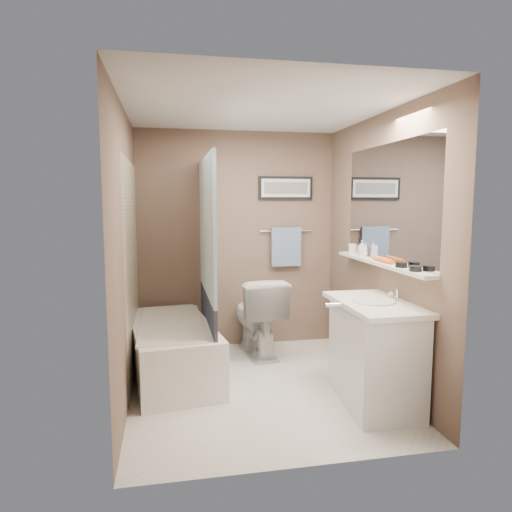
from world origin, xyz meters
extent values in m
plane|color=silver|center=(0.00, 0.00, 0.00)|extent=(2.50, 2.50, 0.00)
cube|color=silver|center=(0.00, 0.00, 2.38)|extent=(2.20, 2.50, 0.04)
cube|color=brown|center=(0.00, 1.23, 1.20)|extent=(2.20, 0.04, 2.40)
cube|color=brown|center=(0.00, -1.23, 1.20)|extent=(2.20, 0.04, 2.40)
cube|color=brown|center=(-1.08, 0.00, 1.20)|extent=(0.04, 2.50, 2.40)
cube|color=brown|center=(1.08, 0.00, 1.20)|extent=(0.04, 2.50, 2.40)
cube|color=#C6B796|center=(-1.09, 0.50, 1.00)|extent=(0.02, 1.55, 2.00)
cylinder|color=silver|center=(-0.40, 0.50, 2.05)|extent=(0.02, 1.55, 0.02)
cube|color=white|center=(-0.40, 0.50, 1.40)|extent=(0.03, 1.45, 1.28)
cube|color=#262C47|center=(-0.40, 0.50, 0.58)|extent=(0.03, 1.45, 0.36)
cube|color=silver|center=(1.09, -0.15, 1.62)|extent=(0.02, 1.60, 1.00)
cube|color=silver|center=(1.04, -0.15, 1.10)|extent=(0.12, 1.60, 0.03)
cylinder|color=silver|center=(0.55, 1.22, 1.30)|extent=(0.60, 0.02, 0.02)
cube|color=#9ABAE0|center=(0.55, 1.20, 1.12)|extent=(0.34, 0.05, 0.44)
cube|color=black|center=(0.55, 1.23, 1.78)|extent=(0.62, 0.02, 0.26)
cube|color=white|center=(0.55, 1.22, 1.78)|extent=(0.56, 0.00, 0.20)
cube|color=#595959|center=(0.55, 1.22, 1.78)|extent=(0.50, 0.00, 0.13)
cube|color=silver|center=(0.55, -1.24, 1.00)|extent=(0.80, 0.02, 2.00)
cylinder|color=silver|center=(0.22, -1.19, 1.00)|extent=(0.10, 0.02, 0.02)
cube|color=white|center=(-0.75, 0.43, 0.25)|extent=(0.90, 1.58, 0.50)
cube|color=white|center=(-0.75, 0.43, 0.50)|extent=(0.56, 1.36, 0.02)
imported|color=silver|center=(0.16, 0.89, 0.42)|extent=(0.54, 0.86, 0.84)
cube|color=silver|center=(0.85, -0.48, 0.40)|extent=(0.57, 0.94, 0.80)
cube|color=white|center=(0.84, -0.48, 0.82)|extent=(0.54, 0.96, 0.04)
cylinder|color=silver|center=(0.83, -0.48, 0.85)|extent=(0.34, 0.34, 0.01)
cylinder|color=silver|center=(1.03, -0.48, 0.89)|extent=(0.02, 0.02, 0.10)
sphere|color=silver|center=(1.03, -0.38, 0.87)|extent=(0.05, 0.05, 0.05)
cylinder|color=black|center=(1.04, -0.73, 1.14)|extent=(0.09, 0.09, 0.04)
cylinder|color=black|center=(1.04, -0.52, 1.14)|extent=(0.09, 0.09, 0.04)
cylinder|color=#DA581E|center=(1.04, -0.25, 1.14)|extent=(0.05, 0.22, 0.04)
cylinder|color=orange|center=(1.04, -0.16, 1.14)|extent=(0.05, 0.22, 0.04)
cube|color=pink|center=(1.04, 0.05, 1.12)|extent=(0.04, 0.16, 0.01)
cylinder|color=silver|center=(1.04, 0.45, 1.17)|extent=(0.08, 0.08, 0.10)
imported|color=#999999|center=(1.04, 0.23, 1.19)|extent=(0.07, 0.07, 0.15)
camera|label=1|loc=(-0.77, -3.78, 1.63)|focal=32.00mm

